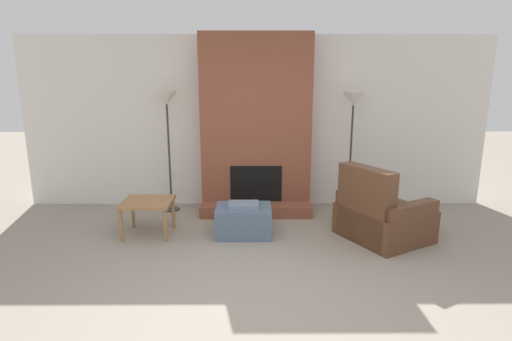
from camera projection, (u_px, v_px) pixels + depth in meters
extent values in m
plane|color=gray|center=(258.00, 305.00, 3.53)|extent=(24.00, 24.00, 0.00)
cube|color=silver|center=(256.00, 122.00, 6.15)|extent=(7.13, 0.06, 2.60)
cube|color=brown|center=(256.00, 124.00, 5.92)|extent=(1.61, 0.41, 2.60)
cube|color=brown|center=(256.00, 210.00, 5.83)|extent=(1.61, 0.33, 0.17)
cube|color=black|center=(256.00, 184.00, 5.91)|extent=(0.76, 0.02, 0.54)
cube|color=slate|center=(244.00, 221.00, 5.09)|extent=(0.70, 0.50, 0.38)
cube|color=slate|center=(243.00, 205.00, 5.04)|extent=(0.38, 0.27, 0.05)
cube|color=brown|center=(384.00, 222.00, 4.99)|extent=(1.22, 1.25, 0.40)
cube|color=brown|center=(365.00, 206.00, 4.77)|extent=(0.55, 0.78, 0.94)
cube|color=brown|center=(410.00, 226.00, 4.65)|extent=(0.77, 0.52, 0.56)
cube|color=brown|center=(362.00, 208.00, 5.31)|extent=(0.77, 0.52, 0.56)
cube|color=#9E7042|center=(147.00, 202.00, 5.05)|extent=(0.62, 0.56, 0.04)
cylinder|color=#9E7042|center=(121.00, 226.00, 4.86)|extent=(0.04, 0.04, 0.41)
cylinder|color=#9E7042|center=(166.00, 226.00, 4.86)|extent=(0.04, 0.04, 0.41)
cylinder|color=#9E7042|center=(133.00, 213.00, 5.33)|extent=(0.04, 0.04, 0.41)
cylinder|color=#9E7042|center=(173.00, 213.00, 5.33)|extent=(0.04, 0.04, 0.41)
cylinder|color=#333333|center=(172.00, 209.00, 6.10)|extent=(0.24, 0.24, 0.02)
cylinder|color=#333333|center=(169.00, 158.00, 5.92)|extent=(0.03, 0.03, 1.58)
cone|color=silver|center=(166.00, 98.00, 5.72)|extent=(0.32, 0.32, 0.19)
cylinder|color=#333333|center=(348.00, 209.00, 6.12)|extent=(0.24, 0.24, 0.02)
cylinder|color=#333333|center=(350.00, 158.00, 5.94)|extent=(0.03, 0.03, 1.56)
cone|color=silver|center=(354.00, 99.00, 5.74)|extent=(0.32, 0.32, 0.19)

